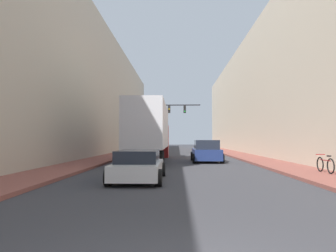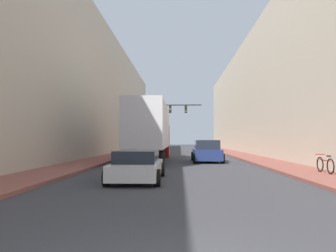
{
  "view_description": "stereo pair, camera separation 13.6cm",
  "coord_description": "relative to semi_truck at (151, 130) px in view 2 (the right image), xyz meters",
  "views": [
    {
      "loc": [
        -0.09,
        -3.71,
        1.74
      ],
      "look_at": [
        -0.66,
        16.17,
        2.54
      ],
      "focal_mm": 35.0,
      "sensor_mm": 36.0,
      "label": 1
    },
    {
      "loc": [
        0.04,
        -3.71,
        1.74
      ],
      "look_at": [
        -0.66,
        16.17,
        2.54
      ],
      "focal_mm": 35.0,
      "sensor_mm": 36.0,
      "label": 2
    }
  ],
  "objects": [
    {
      "name": "sidewalk_right",
      "position": [
        8.59,
        8.08,
        -2.34
      ],
      "size": [
        2.68,
        80.0,
        0.15
      ],
      "color": "brown",
      "rests_on": "ground"
    },
    {
      "name": "sidewalk_left",
      "position": [
        -4.16,
        8.08,
        -2.34
      ],
      "size": [
        2.68,
        80.0,
        0.15
      ],
      "color": "brown",
      "rests_on": "ground"
    },
    {
      "name": "building_right",
      "position": [
        12.93,
        8.08,
        4.32
      ],
      "size": [
        6.0,
        80.0,
        13.47
      ],
      "color": "beige",
      "rests_on": "ground"
    },
    {
      "name": "building_left",
      "position": [
        -8.5,
        8.08,
        4.65
      ],
      "size": [
        6.0,
        80.0,
        14.14
      ],
      "color": "#BCB29E",
      "rests_on": "ground"
    },
    {
      "name": "semi_truck",
      "position": [
        0.0,
        0.0,
        0.0
      ],
      "size": [
        2.54,
        13.71,
        4.29
      ],
      "color": "silver",
      "rests_on": "ground"
    },
    {
      "name": "sedan_car",
      "position": [
        0.49,
        -11.93,
        -1.8
      ],
      "size": [
        2.12,
        4.55,
        1.27
      ],
      "color": "silver",
      "rests_on": "ground"
    },
    {
      "name": "suv_car",
      "position": [
        4.32,
        -0.57,
        -1.63
      ],
      "size": [
        2.23,
        4.57,
        1.66
      ],
      "color": "navy",
      "rests_on": "ground"
    },
    {
      "name": "traffic_signal_gantry",
      "position": [
        -0.52,
        13.94,
        2.05
      ],
      "size": [
        7.67,
        0.35,
        6.16
      ],
      "color": "black",
      "rests_on": "ground"
    },
    {
      "name": "parked_bicycle",
      "position": [
        9.1,
        -9.95,
        -1.88
      ],
      "size": [
        0.44,
        1.82,
        0.86
      ],
      "color": "black",
      "rests_on": "sidewalk_right"
    }
  ]
}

